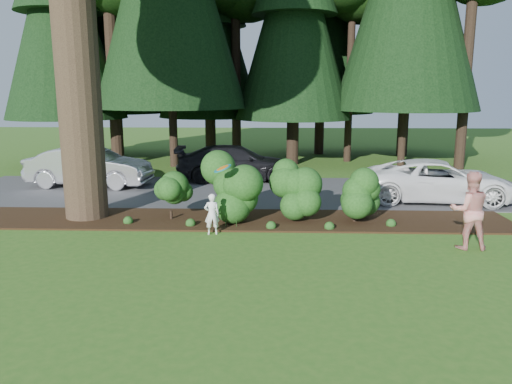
{
  "coord_description": "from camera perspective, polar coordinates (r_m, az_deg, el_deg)",
  "views": [
    {
      "loc": [
        1.04,
        -11.06,
        3.82
      ],
      "look_at": [
        0.6,
        1.16,
        1.3
      ],
      "focal_mm": 35.0,
      "sensor_mm": 36.0,
      "label": 1
    }
  ],
  "objects": [
    {
      "name": "car_white_suv",
      "position": [
        18.24,
        20.14,
        1.22
      ],
      "size": [
        5.33,
        2.82,
        1.43
      ],
      "primitive_type": "imported",
      "rotation": [
        0.0,
        0.0,
        1.48
      ],
      "color": "white",
      "rests_on": "driveway"
    },
    {
      "name": "lily_cluster",
      "position": [
        13.93,
        -3.51,
        -2.19
      ],
      "size": [
        0.69,
        0.09,
        0.57
      ],
      "color": "#193E13",
      "rests_on": "ground"
    },
    {
      "name": "child",
      "position": [
        13.37,
        -5.06,
        -2.53
      ],
      "size": [
        0.45,
        0.35,
        1.11
      ],
      "primitive_type": "imported",
      "rotation": [
        0.0,
        0.0,
        3.35
      ],
      "color": "white",
      "rests_on": "ground"
    },
    {
      "name": "shrub_row",
      "position": [
        14.51,
        0.96,
        -0.33
      ],
      "size": [
        6.53,
        1.6,
        1.61
      ],
      "color": "#193E13",
      "rests_on": "ground"
    },
    {
      "name": "mulch_bed",
      "position": [
        14.84,
        -2.01,
        -3.18
      ],
      "size": [
        16.0,
        2.5,
        0.05
      ],
      "primitive_type": "cube",
      "color": "black",
      "rests_on": "ground"
    },
    {
      "name": "ground",
      "position": [
        11.74,
        -3.14,
        -7.35
      ],
      "size": [
        80.0,
        80.0,
        0.0
      ],
      "primitive_type": "plane",
      "color": "#2D5C1A",
      "rests_on": "ground"
    },
    {
      "name": "car_dark_suv",
      "position": [
        21.14,
        -2.25,
        3.33
      ],
      "size": [
        5.24,
        2.48,
        1.48
      ],
      "primitive_type": "imported",
      "rotation": [
        0.0,
        0.0,
        1.65
      ],
      "color": "black",
      "rests_on": "driveway"
    },
    {
      "name": "driveway",
      "position": [
        18.97,
        -1.11,
        0.07
      ],
      "size": [
        22.0,
        6.0,
        0.03
      ],
      "primitive_type": "cube",
      "color": "#38383A",
      "rests_on": "ground"
    },
    {
      "name": "frisbee",
      "position": [
        13.34,
        -3.84,
        2.72
      ],
      "size": [
        0.49,
        0.5,
        0.25
      ],
      "color": "#156A78",
      "rests_on": "ground"
    },
    {
      "name": "adult",
      "position": [
        13.1,
        23.2,
        -1.94
      ],
      "size": [
        0.97,
        0.78,
        1.91
      ],
      "primitive_type": "imported",
      "rotation": [
        0.0,
        0.0,
        3.08
      ],
      "color": "red",
      "rests_on": "ground"
    },
    {
      "name": "car_silver_wagon",
      "position": [
        20.84,
        -18.51,
        2.77
      ],
      "size": [
        4.93,
        2.03,
        1.59
      ],
      "primitive_type": "imported",
      "rotation": [
        0.0,
        0.0,
        1.5
      ],
      "color": "silver",
      "rests_on": "driveway"
    }
  ]
}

